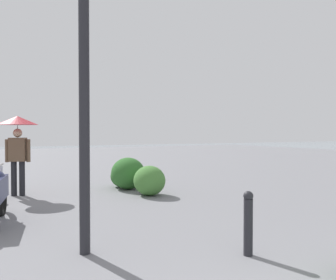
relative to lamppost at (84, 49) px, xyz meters
name	(u,v)px	position (x,y,z in m)	size (l,w,h in m)	color
lamppost	(84,49)	(0.00, 0.00, 0.00)	(0.98, 0.28, 4.06)	#232328
pedestrian	(18,133)	(4.90, 0.56, -1.10)	(1.00, 1.00, 2.03)	black
bollard_mid	(248,222)	(-1.03, -1.89, -2.26)	(0.13, 0.13, 0.85)	#232328
shrub_low	(122,176)	(5.05, -2.26, -2.39)	(0.74, 0.67, 0.63)	#2D6628
shrub_round	(149,181)	(3.44, -2.45, -2.32)	(0.89, 0.81, 0.76)	#477F38
shrub_tall	(128,173)	(4.62, -2.30, -2.25)	(1.06, 0.95, 0.90)	#2D6628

